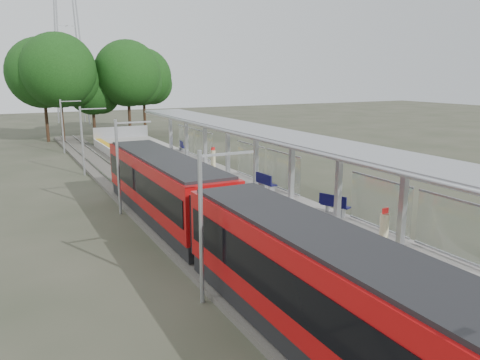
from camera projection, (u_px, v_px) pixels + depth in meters
The scene contains 15 objects.
trackbed at pixel (146, 204), 28.44m from camera, with size 3.00×70.00×0.24m, color #59544C.
platform at pixel (214, 190), 30.37m from camera, with size 6.00×50.00×1.00m, color gray.
tactile_strip at pixel (176, 186), 29.11m from camera, with size 0.60×50.00×0.02m, color gold.
end_fence at pixel (121, 132), 51.74m from camera, with size 6.00×0.10×1.20m, color #9EA0A5.
train at pixel (220, 221), 18.81m from camera, with size 2.74×27.60×3.62m.
canopy at pixel (265, 138), 26.98m from camera, with size 3.27×38.00×3.66m.
pylon at pixel (64, 0), 71.74m from camera, with size 8.00×4.00×38.00m, color #9EA0A5, non-canonical shape.
tree_cluster at pixel (92, 75), 56.30m from camera, with size 20.74×13.94×12.47m.
catenary_masts at pixel (119, 164), 26.18m from camera, with size 2.08×48.16×5.40m.
bench_near at pixel (334, 204), 23.16m from camera, with size 1.01×1.54×1.01m.
bench_mid at pixel (265, 182), 27.83m from camera, with size 0.59×1.60×1.07m.
bench_far at pixel (182, 146), 42.30m from camera, with size 0.64×1.43×0.94m.
info_pillar_near at pixel (384, 230), 18.85m from camera, with size 0.36×0.36×1.60m.
info_pillar_far at pixel (213, 159), 34.63m from camera, with size 0.36×0.36×1.58m.
litter_bin at pixel (262, 182), 28.43m from camera, with size 0.43×0.43×0.87m, color #9EA0A5.
Camera 1 is at (-12.05, -6.97, 7.80)m, focal length 35.00 mm.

